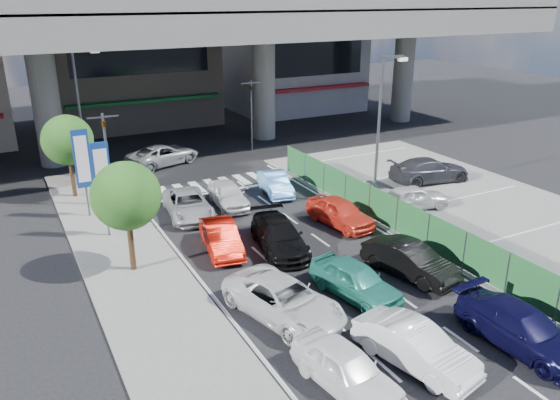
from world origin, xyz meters
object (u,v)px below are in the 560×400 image
signboard_near (102,177)px  taxi_orange_right (340,212)px  tree_near (126,196)px  wagon_silver_front_left (188,204)px  sedan_white_mid_left (284,300)px  crossing_wagon_silver (163,155)px  street_lamp_left (82,103)px  tree_far (67,140)px  parked_sedan_dgrey (429,170)px  signboard_far (83,161)px  kei_truck_front_right (275,183)px  taxi_orange_left (221,238)px  van_white_back_left (346,368)px  parked_sedan_white (414,197)px  taxi_teal_mid (355,280)px  hatch_black_mid_right (410,260)px  hatch_white_back_mid (415,346)px  traffic_light_left (105,137)px  traffic_cone (409,209)px  minivan_navy_back (522,328)px  traffic_light_right (251,98)px  sedan_black_mid (279,236)px  sedan_white_front_mid (228,195)px  street_lamp_right (382,118)px

signboard_near → taxi_orange_right: 11.58m
tree_near → wagon_silver_front_left: size_ratio=1.05×
tree_near → taxi_orange_right: 10.79m
signboard_near → sedan_white_mid_left: size_ratio=0.95×
crossing_wagon_silver → street_lamp_left: bearing=77.7°
tree_far → parked_sedan_dgrey: bearing=-20.3°
street_lamp_left → taxi_orange_right: (9.77, -13.88, -4.08)m
signboard_far → kei_truck_front_right: 10.65m
taxi_orange_right → taxi_orange_left: bearing=171.6°
van_white_back_left → parked_sedan_dgrey: size_ratio=0.76×
parked_sedan_white → taxi_teal_mid: bearing=139.2°
hatch_black_mid_right → parked_sedan_white: hatch_black_mid_right is taller
taxi_teal_mid → crossing_wagon_silver: 20.55m
taxi_orange_left → hatch_white_back_mid: bearing=-67.5°
traffic_light_left → street_lamp_left: size_ratio=0.65×
parked_sedan_dgrey → traffic_cone: size_ratio=8.15×
taxi_teal_mid → parked_sedan_white: taxi_teal_mid is taller
signboard_near → taxi_teal_mid: 12.57m
traffic_light_left → tree_far: (-1.60, 2.50, -0.55)m
van_white_back_left → minivan_navy_back: bearing=-17.5°
street_lamp_left → hatch_white_back_mid: (5.62, -24.30, -4.09)m
traffic_light_right → sedan_black_mid: bearing=-110.9°
sedan_black_mid → wagon_silver_front_left: (-2.33, 5.84, -0.05)m
tree_far → taxi_orange_right: tree_far is taller
sedan_white_mid_left → sedan_white_front_mid: 11.43m
street_lamp_left → street_lamp_right: bearing=-41.6°
traffic_light_left → minivan_navy_back: traffic_light_left is taller
sedan_black_mid → van_white_back_left: bearing=-94.3°
signboard_far → parked_sedan_dgrey: signboard_far is taller
street_lamp_left → sedan_white_front_mid: street_lamp_left is taller
sedan_white_front_mid → parked_sedan_dgrey: (12.56, -2.03, 0.13)m
sedan_black_mid → wagon_silver_front_left: sedan_black_mid is taller
hatch_black_mid_right → tree_near: bearing=137.6°
taxi_orange_left → parked_sedan_white: size_ratio=1.06×
parked_sedan_dgrey → hatch_black_mid_right: bearing=143.4°
street_lamp_right → hatch_black_mid_right: size_ratio=1.91×
signboard_far → hatch_black_mid_right: size_ratio=1.12×
traffic_cone → hatch_white_back_mid: bearing=-129.6°
sedan_white_mid_left → wagon_silver_front_left: sedan_white_mid_left is taller
sedan_white_front_mid → parked_sedan_dgrey: bearing=-4.0°
sedan_white_mid_left → kei_truck_front_right: size_ratio=1.32×
van_white_back_left → sedan_white_front_mid: (2.70, 15.35, 0.00)m
sedan_white_mid_left → parked_sedan_dgrey: 17.63m
taxi_orange_right → sedan_white_front_mid: (-3.96, 5.07, -0.03)m
signboard_far → tree_near: bearing=-85.1°
hatch_white_back_mid → crossing_wagon_silver: size_ratio=0.82×
taxi_teal_mid → sedan_white_front_mid: (-0.59, 11.16, -0.03)m
hatch_black_mid_right → kei_truck_front_right: (-0.34, 11.45, -0.07)m
street_lamp_left → crossing_wagon_silver: street_lamp_left is taller
traffic_light_right → sedan_white_mid_left: bearing=-112.1°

